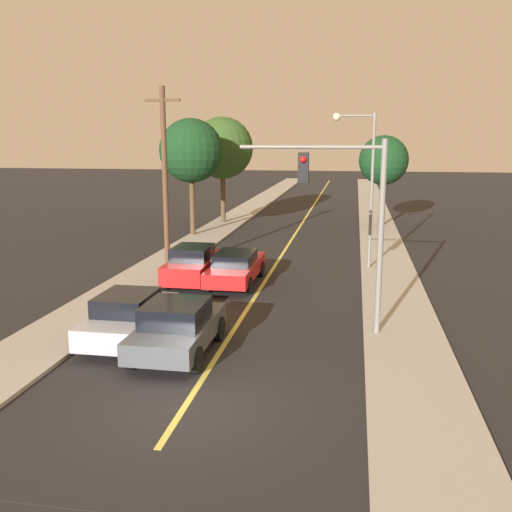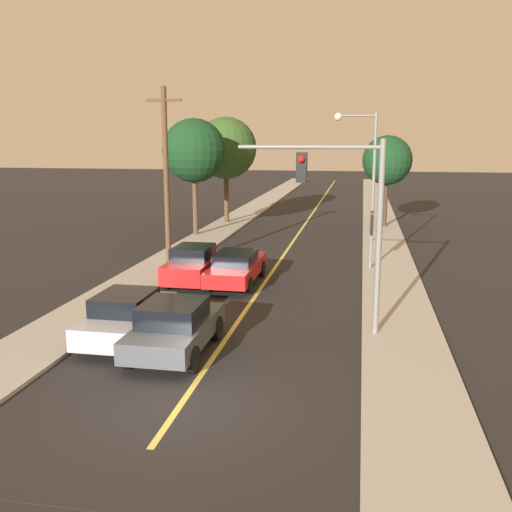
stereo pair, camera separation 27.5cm
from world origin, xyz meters
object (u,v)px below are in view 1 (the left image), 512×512
Objects in this scene: traffic_signal_mast at (348,204)px; streetlamp_right at (363,169)px; utility_pole_left at (165,177)px; car_near_lane_front at (177,327)px; tree_left_far at (222,148)px; car_outer_lane_front at (129,316)px; car_outer_lane_second at (194,264)px; car_near_lane_second at (236,267)px; tree_right_near at (384,161)px; tree_left_near at (191,151)px.

traffic_signal_mast is 9.37m from streetlamp_right.
utility_pole_left is at bearing 138.50° from traffic_signal_mast.
tree_left_far is (-4.56, 25.52, 4.61)m from car_near_lane_front.
car_outer_lane_front is 0.61× the size of streetlamp_right.
car_outer_lane_second is at bearing -151.67° from streetlamp_right.
car_outer_lane_front is 25.23m from tree_left_far.
car_near_lane_second is 5.37m from utility_pole_left.
utility_pole_left is at bearing 155.16° from car_near_lane_second.
tree_left_far reaches higher than tree_right_near.
car_near_lane_second is 0.79× the size of tree_right_near.
tree_left_far is 1.21× the size of tree_right_near.
car_outer_lane_second is 0.60× the size of tree_left_near.
streetlamp_right is at bearing 66.34° from car_near_lane_front.
car_near_lane_front is 0.67× the size of tree_right_near.
car_near_lane_front reaches higher than car_outer_lane_front.
car_outer_lane_front is 7.52m from traffic_signal_mast.
car_outer_lane_second is at bearing 90.00° from car_outer_lane_front.
utility_pole_left is (-3.58, 9.82, 3.59)m from car_near_lane_front.
tree_right_near is at bearing 70.70° from car_outer_lane_front.
car_outer_lane_second is (-1.82, 8.07, 0.01)m from car_near_lane_front.
car_near_lane_front is 0.59× the size of streetlamp_right.
streetlamp_right is 9.01m from utility_pole_left.
utility_pole_left is (-1.76, 1.76, 3.58)m from car_outer_lane_second.
car_outer_lane_second is at bearing -44.96° from utility_pole_left.
car_near_lane_second is 18.89m from tree_right_near.
car_outer_lane_front is (-1.82, -7.29, 0.01)m from car_near_lane_second.
traffic_signal_mast is 0.84× the size of streetlamp_right.
traffic_signal_mast is at bearing -60.11° from tree_left_near.
car_outer_lane_front is 26.24m from tree_right_near.
traffic_signal_mast is (4.69, -5.65, 3.41)m from car_near_lane_second.
streetlamp_right is (7.01, 3.78, 3.89)m from car_outer_lane_second.
tree_right_near is (10.34, 15.55, 0.23)m from utility_pole_left.
car_near_lane_front is 26.53m from tree_right_near.
utility_pole_left reaches higher than car_outer_lane_second.
utility_pole_left reaches higher than tree_right_near.
tree_left_far is at bearing 100.12° from car_near_lane_front.
streetlamp_right is 0.87× the size of utility_pole_left.
streetlamp_right is at bearing -37.11° from tree_left_near.
tree_right_near is at bearing 83.39° from streetlamp_right.
tree_left_far is at bearing 111.88° from traffic_signal_mast.
streetlamp_right is 16.81m from tree_left_far.
car_outer_lane_second is 0.69× the size of tree_right_near.
traffic_signal_mast is at bearing -93.10° from streetlamp_right.
tree_left_near is (-10.39, 7.86, 0.64)m from streetlamp_right.
car_outer_lane_front is at bearing -104.01° from car_near_lane_second.
car_outer_lane_front is (-1.82, 0.87, -0.04)m from car_near_lane_front.
tree_left_near is at bearing 142.89° from streetlamp_right.
streetlamp_right is at bearing 13.00° from utility_pole_left.
car_near_lane_second is at bearing 90.00° from car_near_lane_front.
utility_pole_left is at bearing -123.62° from tree_right_near.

